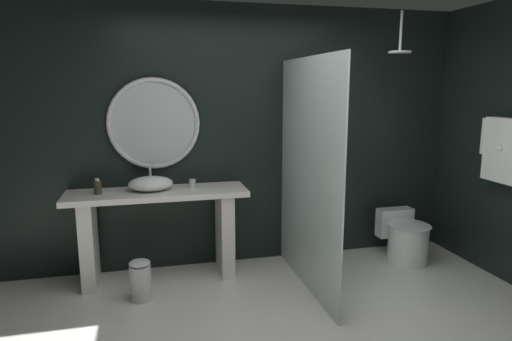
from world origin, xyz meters
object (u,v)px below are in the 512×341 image
object	(u,v)px
tumbler_cup	(192,184)
rain_shower_head	(400,48)
hanging_bathrobe	(506,148)
toilet	(405,239)
soap_dispenser	(97,187)
waste_bin	(140,280)
round_wall_mirror	(154,124)
vessel_sink	(151,183)

from	to	relation	value
tumbler_cup	rain_shower_head	size ratio (longest dim) A/B	0.21
hanging_bathrobe	toilet	distance (m)	1.32
soap_dispenser	rain_shower_head	world-z (taller)	rain_shower_head
toilet	waste_bin	distance (m)	2.70
soap_dispenser	round_wall_mirror	distance (m)	0.78
toilet	round_wall_mirror	bearing A→B (deg)	170.95
tumbler_cup	toilet	bearing A→B (deg)	-5.75
vessel_sink	round_wall_mirror	size ratio (longest dim) A/B	0.47
tumbler_cup	soap_dispenser	size ratio (longest dim) A/B	0.57
waste_bin	toilet	bearing A→B (deg)	5.08
vessel_sink	hanging_bathrobe	distance (m)	3.24
rain_shower_head	toilet	bearing A→B (deg)	13.67
vessel_sink	waste_bin	size ratio (longest dim) A/B	1.13
waste_bin	hanging_bathrobe	bearing A→B (deg)	-6.87
waste_bin	vessel_sink	bearing A→B (deg)	74.18
rain_shower_head	toilet	xyz separation A→B (m)	(0.23, 0.05, -1.92)
round_wall_mirror	toilet	distance (m)	2.82
hanging_bathrobe	toilet	bearing A→B (deg)	131.23
tumbler_cup	round_wall_mirror	world-z (taller)	round_wall_mirror
toilet	waste_bin	bearing A→B (deg)	-174.92
rain_shower_head	hanging_bathrobe	distance (m)	1.32
vessel_sink	rain_shower_head	bearing A→B (deg)	-6.09
rain_shower_head	waste_bin	bearing A→B (deg)	-175.72
toilet	tumbler_cup	bearing A→B (deg)	174.25
vessel_sink	hanging_bathrobe	world-z (taller)	hanging_bathrobe
tumbler_cup	toilet	distance (m)	2.29
vessel_sink	waste_bin	xyz separation A→B (m)	(-0.12, -0.43, -0.74)
tumbler_cup	hanging_bathrobe	size ratio (longest dim) A/B	0.13
round_wall_mirror	rain_shower_head	size ratio (longest dim) A/B	2.26
vessel_sink	rain_shower_head	size ratio (longest dim) A/B	1.06
round_wall_mirror	waste_bin	size ratio (longest dim) A/B	2.41
soap_dispenser	round_wall_mirror	world-z (taller)	round_wall_mirror
rain_shower_head	waste_bin	world-z (taller)	rain_shower_head
vessel_sink	rain_shower_head	world-z (taller)	rain_shower_head
tumbler_cup	waste_bin	xyz separation A→B (m)	(-0.51, -0.46, -0.72)
round_wall_mirror	waste_bin	bearing A→B (deg)	-105.67
vessel_sink	toilet	size ratio (longest dim) A/B	0.70
soap_dispenser	rain_shower_head	distance (m)	3.07
vessel_sink	toilet	world-z (taller)	vessel_sink
round_wall_mirror	waste_bin	world-z (taller)	round_wall_mirror
rain_shower_head	tumbler_cup	bearing A→B (deg)	172.00
vessel_sink	soap_dispenser	bearing A→B (deg)	-176.38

